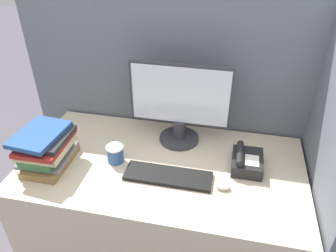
{
  "coord_description": "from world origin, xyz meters",
  "views": [
    {
      "loc": [
        0.31,
        -0.9,
        1.86
      ],
      "look_at": [
        0.02,
        0.43,
        0.96
      ],
      "focal_mm": 35.0,
      "sensor_mm": 36.0,
      "label": 1
    }
  ],
  "objects_px": {
    "book_stack": "(46,148)",
    "desk_telephone": "(246,161)",
    "keyboard": "(168,176)",
    "mouse": "(223,186)",
    "coffee_cup": "(115,154)",
    "monitor": "(180,106)"
  },
  "relations": [
    {
      "from": "desk_telephone",
      "to": "monitor",
      "type": "bearing_deg",
      "value": 155.94
    },
    {
      "from": "keyboard",
      "to": "coffee_cup",
      "type": "relative_size",
      "value": 4.6
    },
    {
      "from": "monitor",
      "to": "keyboard",
      "type": "relative_size",
      "value": 1.27
    },
    {
      "from": "book_stack",
      "to": "desk_telephone",
      "type": "relative_size",
      "value": 1.53
    },
    {
      "from": "coffee_cup",
      "to": "desk_telephone",
      "type": "height_order",
      "value": "desk_telephone"
    },
    {
      "from": "monitor",
      "to": "desk_telephone",
      "type": "xyz_separation_m",
      "value": [
        0.38,
        -0.17,
        -0.19
      ]
    },
    {
      "from": "coffee_cup",
      "to": "book_stack",
      "type": "xyz_separation_m",
      "value": [
        -0.33,
        -0.09,
        0.05
      ]
    },
    {
      "from": "monitor",
      "to": "coffee_cup",
      "type": "bearing_deg",
      "value": -137.8
    },
    {
      "from": "book_stack",
      "to": "desk_telephone",
      "type": "xyz_separation_m",
      "value": [
        1.01,
        0.19,
        -0.06
      ]
    },
    {
      "from": "keyboard",
      "to": "book_stack",
      "type": "xyz_separation_m",
      "value": [
        -0.63,
        -0.03,
        0.09
      ]
    },
    {
      "from": "coffee_cup",
      "to": "desk_telephone",
      "type": "distance_m",
      "value": 0.68
    },
    {
      "from": "keyboard",
      "to": "coffee_cup",
      "type": "xyz_separation_m",
      "value": [
        -0.3,
        0.07,
        0.04
      ]
    },
    {
      "from": "book_stack",
      "to": "mouse",
      "type": "bearing_deg",
      "value": 0.27
    },
    {
      "from": "keyboard",
      "to": "coffee_cup",
      "type": "distance_m",
      "value": 0.31
    },
    {
      "from": "monitor",
      "to": "book_stack",
      "type": "xyz_separation_m",
      "value": [
        -0.63,
        -0.36,
        -0.12
      ]
    },
    {
      "from": "book_stack",
      "to": "keyboard",
      "type": "bearing_deg",
      "value": 2.34
    },
    {
      "from": "coffee_cup",
      "to": "monitor",
      "type": "bearing_deg",
      "value": 42.2
    },
    {
      "from": "keyboard",
      "to": "coffee_cup",
      "type": "height_order",
      "value": "coffee_cup"
    },
    {
      "from": "monitor",
      "to": "book_stack",
      "type": "bearing_deg",
      "value": -150.17
    },
    {
      "from": "mouse",
      "to": "keyboard",
      "type": "bearing_deg",
      "value": 175.5
    },
    {
      "from": "desk_telephone",
      "to": "mouse",
      "type": "bearing_deg",
      "value": -119.47
    },
    {
      "from": "coffee_cup",
      "to": "desk_telephone",
      "type": "xyz_separation_m",
      "value": [
        0.68,
        0.09,
        -0.01
      ]
    }
  ]
}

